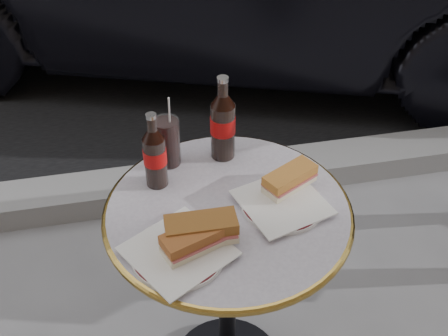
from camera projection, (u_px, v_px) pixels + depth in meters
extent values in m
cube|color=gray|center=(186.00, 183.00, 2.50)|extent=(40.00, 0.20, 0.12)
cylinder|color=white|center=(178.00, 253.00, 1.26)|extent=(0.28, 0.28, 0.01)
cylinder|color=white|center=(282.00, 204.00, 1.39)|extent=(0.23, 0.23, 0.01)
cube|color=#A05728|center=(195.00, 241.00, 1.25)|extent=(0.16, 0.12, 0.05)
cube|color=brown|center=(201.00, 230.00, 1.27)|extent=(0.16, 0.08, 0.06)
cube|color=#B6712E|center=(290.00, 180.00, 1.41)|extent=(0.16, 0.13, 0.05)
cylinder|color=black|center=(168.00, 142.00, 1.48)|extent=(0.08, 0.08, 0.14)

